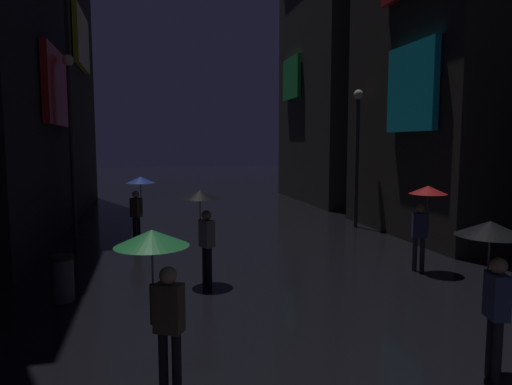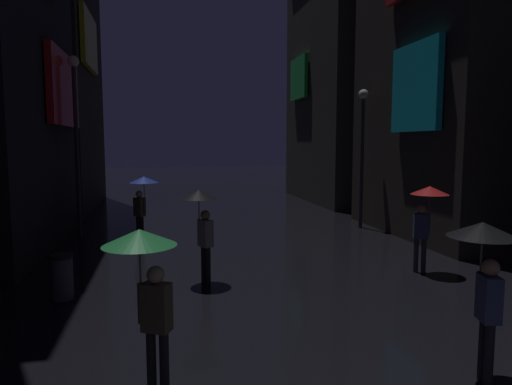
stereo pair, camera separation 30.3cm
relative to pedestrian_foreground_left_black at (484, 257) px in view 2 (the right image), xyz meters
The scene contains 10 objects.
building_right_mid 11.85m from the pedestrian_foreground_left_black, 58.15° to the left, with size 4.25×7.08×13.59m.
building_right_far 21.42m from the pedestrian_foreground_left_black, 73.25° to the left, with size 4.25×8.41×20.67m.
pedestrian_foreground_left_black is the anchor object (origin of this frame).
pedestrian_far_right_red 5.22m from the pedestrian_foreground_left_black, 65.65° to the left, with size 0.90×0.90×2.12m.
pedestrian_midstreet_centre_blue 10.68m from the pedestrian_foreground_left_black, 116.28° to the left, with size 0.90×0.90×2.12m.
pedestrian_midstreet_left_black 6.00m from the pedestrian_foreground_left_black, 123.12° to the left, with size 0.90×0.90×2.12m.
pedestrian_foreground_right_green 4.36m from the pedestrian_foreground_left_black, behind, with size 0.90×0.90×2.12m.
streetlamp_left_far 13.01m from the pedestrian_foreground_left_black, 122.20° to the left, with size 0.36×0.36×5.97m.
streetlamp_right_far 11.22m from the pedestrian_foreground_left_black, 73.51° to the left, with size 0.36×0.36×5.11m.
trash_bin 7.69m from the pedestrian_foreground_left_black, 143.98° to the left, with size 0.46×0.46×0.93m.
Camera 2 is at (-2.26, -1.65, 3.15)m, focal length 32.00 mm.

